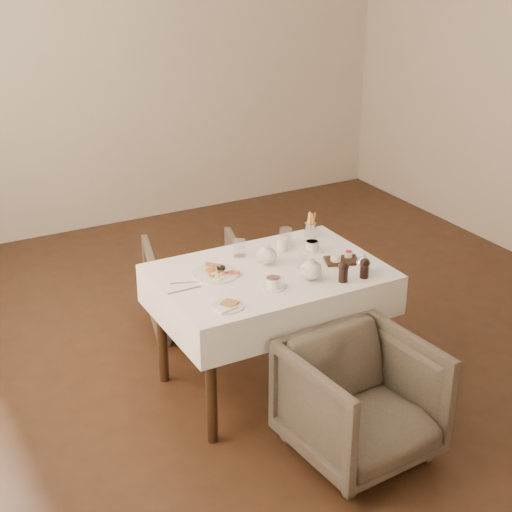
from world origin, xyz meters
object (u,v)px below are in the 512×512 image
object	(u,v)px
table	(270,289)
breakfast_plate	(215,273)
teapot_centre	(267,254)
armchair_near	(361,401)
armchair_far	(195,284)

from	to	relation	value
table	breakfast_plate	world-z (taller)	breakfast_plate
table	teapot_centre	xyz separation A→B (m)	(0.03, 0.09, 0.18)
breakfast_plate	table	bearing A→B (deg)	-32.93
armchair_near	teapot_centre	bearing A→B (deg)	89.95
armchair_near	teapot_centre	xyz separation A→B (m)	(-0.07, 0.88, 0.50)
breakfast_plate	teapot_centre	distance (m)	0.33
armchair_far	teapot_centre	world-z (taller)	teapot_centre
table	teapot_centre	distance (m)	0.20
table	armchair_near	xyz separation A→B (m)	(0.10, -0.79, -0.32)
breakfast_plate	teapot_centre	bearing A→B (deg)	-16.52
armchair_far	breakfast_plate	size ratio (longest dim) A/B	2.47
table	breakfast_plate	xyz separation A→B (m)	(-0.29, 0.10, 0.13)
teapot_centre	breakfast_plate	bearing A→B (deg)	152.74
table	armchair_near	world-z (taller)	table
armchair_near	teapot_centre	size ratio (longest dim) A/B	4.36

